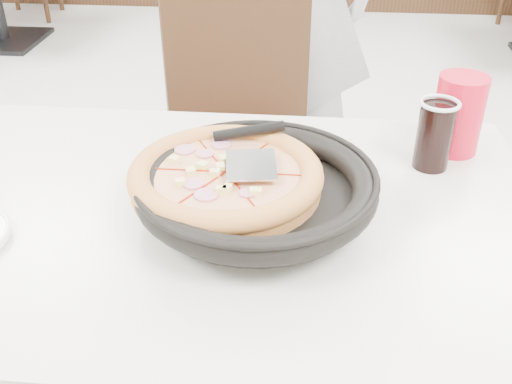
# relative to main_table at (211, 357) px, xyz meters

# --- Properties ---
(floor) EXTENTS (7.00, 7.00, 0.00)m
(floor) POSITION_rel_main_table_xyz_m (-0.08, 0.60, -0.38)
(floor) COLOR silver
(floor) RESTS_ON ground
(main_table) EXTENTS (1.23, 0.85, 0.75)m
(main_table) POSITION_rel_main_table_xyz_m (0.00, 0.00, 0.00)
(main_table) COLOR silver
(main_table) RESTS_ON floor
(chair_far) EXTENTS (0.54, 0.54, 0.95)m
(chair_far) POSITION_rel_main_table_xyz_m (0.04, 0.59, 0.10)
(chair_far) COLOR black
(chair_far) RESTS_ON floor
(trivet) EXTENTS (0.14, 0.14, 0.04)m
(trivet) POSITION_rel_main_table_xyz_m (0.08, 0.01, 0.39)
(trivet) COLOR black
(trivet) RESTS_ON main_table
(pizza_pan) EXTENTS (0.39, 0.39, 0.01)m
(pizza_pan) POSITION_rel_main_table_xyz_m (0.10, -0.02, 0.42)
(pizza_pan) COLOR black
(pizza_pan) RESTS_ON trivet
(pizza) EXTENTS (0.34, 0.34, 0.02)m
(pizza) POSITION_rel_main_table_xyz_m (0.05, -0.01, 0.44)
(pizza) COLOR #C18246
(pizza) RESTS_ON pizza_pan
(pizza_server) EXTENTS (0.10, 0.12, 0.00)m
(pizza_server) POSITION_rel_main_table_xyz_m (0.09, -0.00, 0.47)
(pizza_server) COLOR silver
(pizza_server) RESTS_ON pizza
(cola_glass) EXTENTS (0.07, 0.07, 0.13)m
(cola_glass) POSITION_rel_main_table_xyz_m (0.42, 0.19, 0.44)
(cola_glass) COLOR black
(cola_glass) RESTS_ON main_table
(red_cup) EXTENTS (0.10, 0.10, 0.16)m
(red_cup) POSITION_rel_main_table_xyz_m (0.48, 0.26, 0.45)
(red_cup) COLOR red
(red_cup) RESTS_ON main_table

